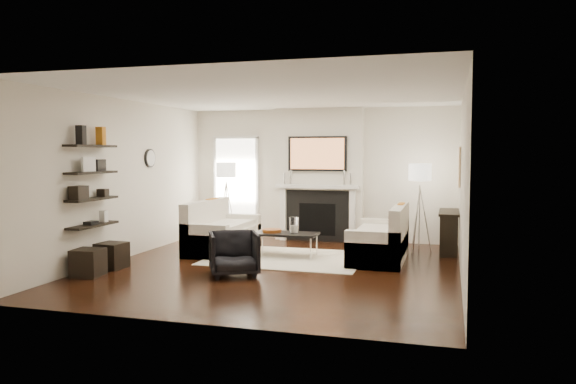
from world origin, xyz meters
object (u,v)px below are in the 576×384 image
(armchair, at_px, (234,252))
(lamp_right_shade, at_px, (420,172))
(loveseat_right_base, at_px, (379,248))
(loveseat_left_base, at_px, (223,240))
(coffee_table, at_px, (286,234))
(ottoman_near, at_px, (112,255))
(lamp_left_shade, at_px, (226,170))

(armchair, distance_m, lamp_right_shade, 3.90)
(armchair, relative_size, lamp_right_shade, 1.77)
(loveseat_right_base, relative_size, armchair, 2.54)
(loveseat_left_base, height_order, lamp_right_shade, lamp_right_shade)
(loveseat_right_base, distance_m, lamp_right_shade, 1.71)
(loveseat_left_base, relative_size, lamp_right_shade, 4.50)
(coffee_table, height_order, lamp_right_shade, lamp_right_shade)
(ottoman_near, bearing_deg, coffee_table, 35.61)
(lamp_left_shade, xyz_separation_m, lamp_right_shade, (3.90, -0.32, 0.00))
(loveseat_right_base, bearing_deg, coffee_table, -174.66)
(lamp_left_shade, height_order, lamp_right_shade, same)
(coffee_table, bearing_deg, armchair, -100.68)
(loveseat_right_base, xyz_separation_m, coffee_table, (-1.59, -0.15, 0.19))
(lamp_left_shade, bearing_deg, armchair, -65.71)
(armchair, bearing_deg, coffee_table, 51.61)
(loveseat_left_base, bearing_deg, armchair, -62.70)
(ottoman_near, bearing_deg, armchair, 1.23)
(coffee_table, distance_m, lamp_right_shade, 2.69)
(loveseat_right_base, height_order, armchair, armchair)
(coffee_table, bearing_deg, lamp_right_shade, 28.08)
(lamp_left_shade, bearing_deg, coffee_table, -40.98)
(loveseat_right_base, distance_m, lamp_left_shade, 3.77)
(armchair, xyz_separation_m, lamp_right_shade, (2.49, 2.79, 1.10))
(loveseat_right_base, bearing_deg, lamp_right_shade, 59.47)
(loveseat_right_base, height_order, ottoman_near, loveseat_right_base)
(coffee_table, relative_size, lamp_right_shade, 2.75)
(loveseat_left_base, xyz_separation_m, lamp_left_shade, (-0.46, 1.29, 1.24))
(armchair, bearing_deg, loveseat_right_base, 15.49)
(coffee_table, distance_m, ottoman_near, 2.88)
(loveseat_left_base, xyz_separation_m, lamp_right_shade, (3.44, 0.97, 1.24))
(loveseat_left_base, bearing_deg, lamp_left_shade, 109.76)
(ottoman_near, bearing_deg, loveseat_left_base, 59.96)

